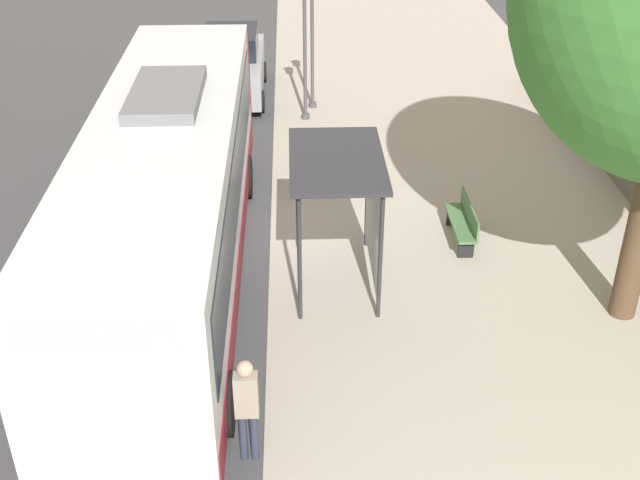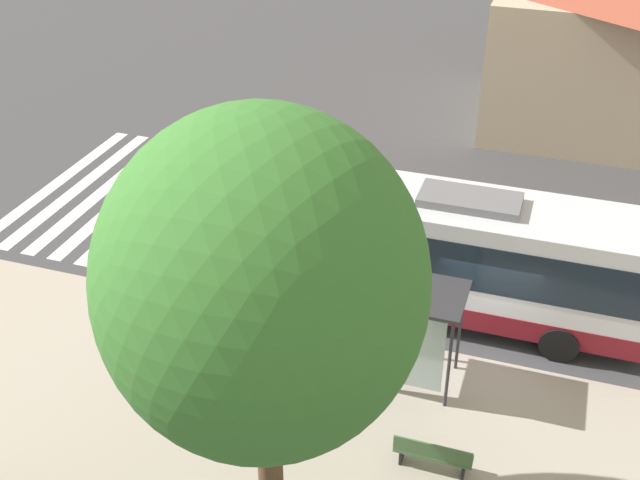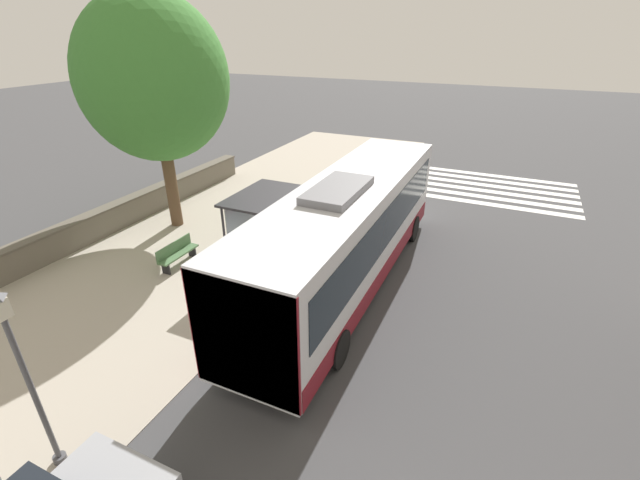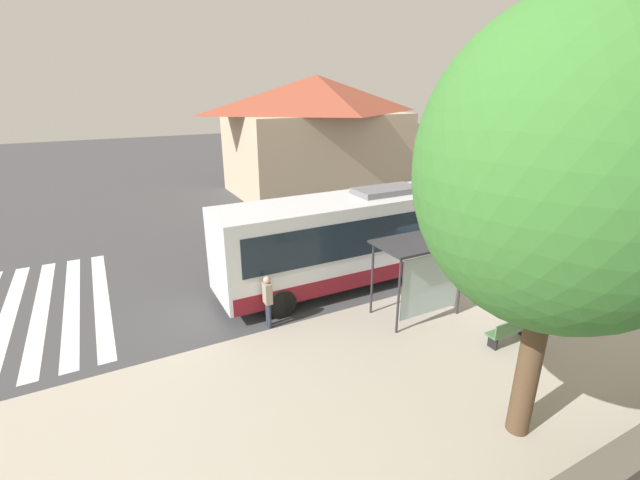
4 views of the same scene
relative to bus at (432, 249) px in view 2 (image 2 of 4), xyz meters
The scene contains 7 objects.
ground_plane 3.12m from the bus, 136.04° to the right, with size 120.00×120.00×0.00m, color #424244.
crosswalk_stripes 12.40m from the bus, 74.80° to the left, with size 9.00×5.25×0.01m.
bus is the anchor object (origin of this frame).
bus_shelter 3.27m from the bus, behind, with size 1.72×2.86×2.63m.
pedestrian 5.06m from the bus, 108.56° to the left, with size 0.34×0.24×1.79m.
bench 6.18m from the bus, 167.16° to the right, with size 0.40×1.70×0.88m.
shade_tree 9.33m from the bus, behind, with size 5.49×5.49×8.93m.
Camera 2 is at (-16.40, -1.17, 13.35)m, focal length 45.00 mm.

